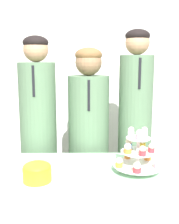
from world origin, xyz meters
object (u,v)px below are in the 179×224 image
at_px(student_1, 89,148).
at_px(student_2, 134,138).
at_px(round_cake, 37,173).
at_px(cupcake_stand, 138,153).
at_px(cake_knife, 32,197).
at_px(student_0, 39,142).

distance_m(student_1, student_2, 0.37).
bearing_deg(student_1, round_cake, -111.46).
bearing_deg(student_2, cupcake_stand, -97.99).
height_order(cupcake_stand, student_1, student_1).
bearing_deg(student_2, round_cake, -131.93).
bearing_deg(round_cake, cake_knife, -89.38).
xyz_separation_m(round_cake, student_0, (-0.11, 0.71, -0.05)).
bearing_deg(round_cake, cupcake_stand, 14.20).
bearing_deg(cake_knife, student_0, 89.19).
relative_size(round_cake, cupcake_stand, 0.85).
height_order(round_cake, student_2, student_2).
distance_m(round_cake, student_2, 0.96).
bearing_deg(student_2, student_0, 180.00).
bearing_deg(student_0, cake_knife, -82.80).
bearing_deg(round_cake, student_2, 48.07).
height_order(cupcake_stand, student_2, student_2).
height_order(cake_knife, student_2, student_2).
relative_size(round_cake, student_0, 0.15).
relative_size(cupcake_stand, student_1, 0.19).
bearing_deg(round_cake, student_1, 68.54).
xyz_separation_m(student_0, student_2, (0.75, -0.00, 0.03)).
xyz_separation_m(round_cake, student_2, (0.64, 0.71, -0.01)).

